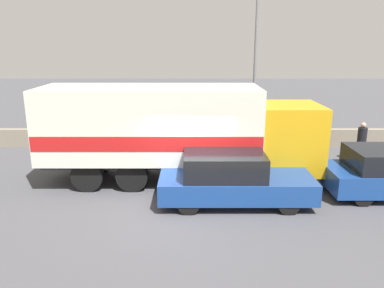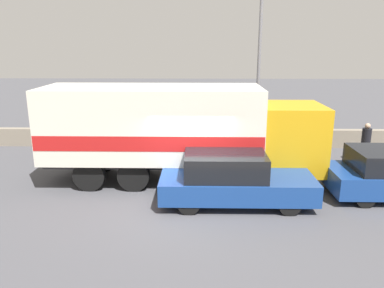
% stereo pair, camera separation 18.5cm
% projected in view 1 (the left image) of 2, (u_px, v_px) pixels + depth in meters
% --- Properties ---
extents(ground_plane, '(80.00, 80.00, 0.00)m').
position_uv_depth(ground_plane, '(192.00, 206.00, 10.94)').
color(ground_plane, '#47474C').
extents(stone_wall_backdrop, '(60.00, 0.35, 0.81)m').
position_uv_depth(stone_wall_backdrop, '(192.00, 138.00, 17.10)').
color(stone_wall_backdrop, gray).
rests_on(stone_wall_backdrop, ground_plane).
extents(street_lamp, '(0.56, 0.28, 7.61)m').
position_uv_depth(street_lamp, '(257.00, 49.00, 15.68)').
color(street_lamp, slate).
rests_on(street_lamp, ground_plane).
extents(box_truck, '(9.17, 2.45, 3.23)m').
position_uv_depth(box_truck, '(174.00, 129.00, 12.45)').
color(box_truck, gold).
rests_on(box_truck, ground_plane).
extents(car_hatchback, '(4.48, 1.72, 1.55)m').
position_uv_depth(car_hatchback, '(233.00, 179.00, 10.92)').
color(car_hatchback, navy).
rests_on(car_hatchback, ground_plane).
extents(pedestrian, '(0.35, 0.35, 1.60)m').
position_uv_depth(pedestrian, '(363.00, 142.00, 14.73)').
color(pedestrian, '#1E1E2D').
rests_on(pedestrian, ground_plane).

